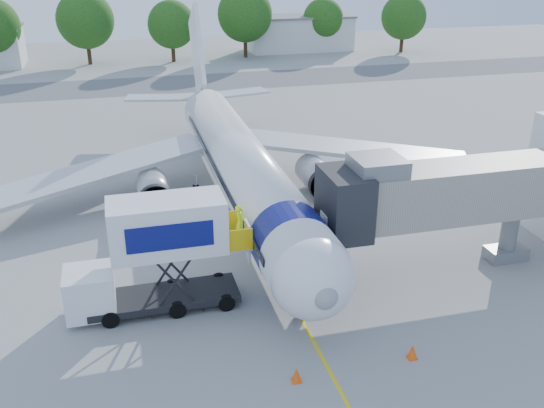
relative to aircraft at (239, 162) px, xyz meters
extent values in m
plane|color=#959593|center=(0.00, -4.12, -2.95)|extent=(160.00, 160.00, 0.00)
cube|color=yellow|center=(0.00, -4.12, -2.94)|extent=(0.15, 70.00, 0.01)
cube|color=#59595B|center=(0.00, 37.88, -2.94)|extent=(120.00, 10.00, 0.01)
cylinder|color=white|center=(0.00, -1.12, 0.05)|extent=(3.70, 28.00, 3.70)
sphere|color=white|center=(0.00, -15.12, 0.05)|extent=(3.70, 3.70, 3.70)
sphere|color=gray|center=(0.00, -16.67, 0.05)|extent=(1.10, 1.10, 1.10)
cone|color=white|center=(0.00, 15.88, 0.05)|extent=(3.70, 6.00, 3.70)
cube|color=white|center=(0.00, 16.88, 4.25)|extent=(0.35, 7.26, 8.29)
cube|color=#B6B8BB|center=(9.00, 2.38, -0.65)|extent=(16.17, 9.32, 1.42)
cube|color=#B6B8BB|center=(-9.00, 2.38, -0.65)|extent=(16.17, 9.32, 1.42)
cylinder|color=#999BA0|center=(5.50, 0.38, -1.65)|extent=(2.10, 3.60, 2.10)
cylinder|color=#999BA0|center=(-5.50, 0.38, -1.65)|extent=(2.10, 3.60, 2.10)
cube|color=black|center=(0.00, -15.42, 0.50)|extent=(2.60, 1.39, 0.81)
cylinder|color=navy|center=(0.00, -12.12, 0.05)|extent=(3.73, 2.00, 3.73)
cylinder|color=silver|center=(0.00, -13.62, -2.20)|extent=(0.16, 0.16, 1.50)
cylinder|color=black|center=(0.00, -13.62, -2.63)|extent=(0.25, 0.64, 0.64)
cylinder|color=black|center=(2.60, 1.88, -2.50)|extent=(0.35, 0.90, 0.90)
cylinder|color=black|center=(-2.60, 1.88, -2.50)|extent=(0.35, 0.90, 0.90)
cube|color=#A69C8E|center=(9.00, -11.12, 1.45)|extent=(13.60, 2.60, 2.80)
cube|color=black|center=(2.90, -11.12, 1.45)|extent=(2.00, 3.20, 3.20)
cube|color=slate|center=(4.50, -11.12, 3.25)|extent=(2.40, 2.40, 0.80)
cylinder|color=slate|center=(12.50, -11.12, -1.45)|extent=(0.90, 0.90, 3.00)
cube|color=slate|center=(12.50, -11.12, -2.60)|extent=(2.20, 1.20, 0.70)
cylinder|color=black|center=(11.60, -11.12, -2.60)|extent=(0.30, 0.70, 0.70)
cylinder|color=black|center=(13.40, -11.12, -2.60)|extent=(0.30, 0.70, 0.70)
cube|color=black|center=(-6.00, -11.12, -2.40)|extent=(7.00, 2.30, 0.35)
cube|color=white|center=(-9.30, -11.12, -1.60)|extent=(2.20, 2.20, 2.10)
cube|color=black|center=(-9.30, -11.12, -1.15)|extent=(1.90, 2.10, 0.70)
cube|color=white|center=(-5.60, -11.12, 1.30)|extent=(5.20, 2.40, 2.50)
cube|color=navy|center=(-5.60, -12.34, 1.30)|extent=(3.80, 0.04, 1.20)
cube|color=silver|center=(-2.45, -11.12, 0.10)|extent=(1.10, 2.20, 0.10)
cube|color=yellow|center=(-2.45, -12.17, 0.65)|extent=(1.10, 0.06, 1.10)
cube|color=yellow|center=(-2.45, -10.07, 0.65)|extent=(1.10, 0.06, 1.10)
cylinder|color=black|center=(-3.20, -12.17, -2.55)|extent=(0.80, 0.25, 0.80)
cylinder|color=black|center=(-3.20, -10.07, -2.55)|extent=(0.80, 0.25, 0.80)
cylinder|color=black|center=(-8.50, -12.17, -2.55)|extent=(0.80, 0.25, 0.80)
cylinder|color=black|center=(-8.50, -10.07, -2.55)|extent=(0.80, 0.25, 0.80)
imported|color=#C3FC1A|center=(-2.25, -11.12, 1.03)|extent=(0.63, 0.75, 1.76)
cube|color=white|center=(-1.13, -20.27, -2.25)|extent=(3.83, 2.65, 1.39)
cube|color=navy|center=(-1.13, -20.27, -1.80)|extent=(2.37, 2.16, 0.35)
cylinder|color=black|center=(0.03, -19.23, -2.60)|extent=(0.74, 0.42, 0.70)
cone|color=#FF530D|center=(3.62, -17.67, -2.61)|extent=(0.43, 0.43, 0.68)
cube|color=#FF530D|center=(3.62, -17.67, -2.93)|extent=(0.39, 0.39, 0.04)
cone|color=#FF530D|center=(-1.48, -17.82, -2.62)|extent=(0.42, 0.42, 0.66)
cube|color=#FF530D|center=(-1.48, -17.82, -2.93)|extent=(0.38, 0.38, 0.04)
cube|color=silver|center=(22.00, 57.88, -0.45)|extent=(16.00, 7.00, 5.00)
cube|color=slate|center=(22.00, 57.88, 2.20)|extent=(16.40, 7.40, 0.30)
cylinder|color=#382314|center=(-10.11, 53.72, -1.19)|extent=(0.56, 0.56, 3.51)
sphere|color=#1E4A13|center=(-10.11, 53.72, 3.10)|extent=(7.80, 7.80, 7.80)
cylinder|color=#382314|center=(1.51, 52.82, -1.44)|extent=(0.56, 0.56, 3.01)
sphere|color=#1E4A13|center=(1.51, 52.82, 2.23)|extent=(6.68, 6.68, 6.68)
cylinder|color=#382314|center=(12.29, 53.63, -1.16)|extent=(0.56, 0.56, 3.58)
sphere|color=#1E4A13|center=(12.29, 53.63, 3.22)|extent=(7.96, 7.96, 7.96)
cylinder|color=#382314|center=(25.32, 56.30, -1.54)|extent=(0.56, 0.56, 2.82)
sphere|color=#1E4A13|center=(25.32, 56.30, 1.91)|extent=(6.26, 6.26, 6.26)
cylinder|color=#382314|center=(36.85, 52.00, -1.41)|extent=(0.56, 0.56, 3.08)
sphere|color=#1E4A13|center=(36.85, 52.00, 2.36)|extent=(6.85, 6.85, 6.85)
camera|label=1|loc=(-7.31, -36.13, 13.10)|focal=40.00mm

